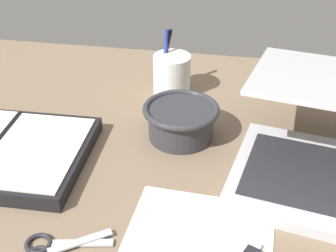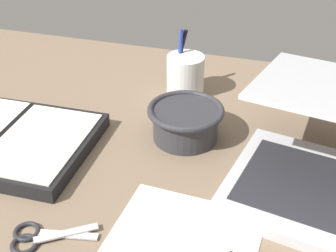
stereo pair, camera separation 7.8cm
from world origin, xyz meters
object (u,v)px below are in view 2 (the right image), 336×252
at_px(pen_cup, 185,75).
at_px(planner, 5,139).
at_px(bowl, 187,121).
at_px(scissors, 35,237).

xyz_separation_m(pen_cup, planner, (-0.26, -0.28, -0.03)).
distance_m(bowl, planner, 0.33).
xyz_separation_m(planner, scissors, (0.17, -0.19, -0.01)).
relative_size(pen_cup, scissors, 1.13).
relative_size(bowl, planner, 0.44).
height_order(pen_cup, scissors, pen_cup).
bearing_deg(pen_cup, scissors, -101.04).
bearing_deg(pen_cup, planner, -132.85).
distance_m(bowl, pen_cup, 0.17).
bearing_deg(planner, bowl, 19.74).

